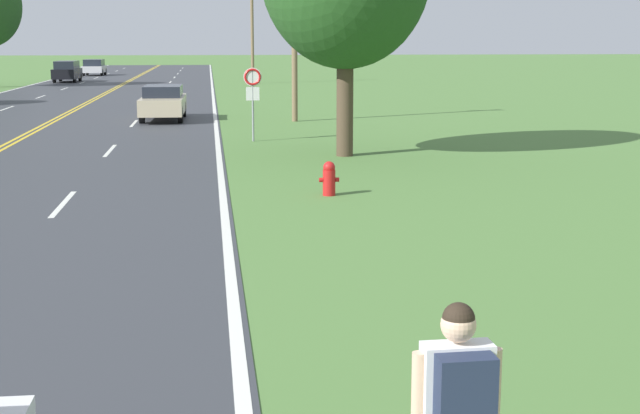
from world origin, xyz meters
name	(u,v)px	position (x,y,z in m)	size (l,w,h in m)	color
hitchhiker_person	(458,407)	(7.97, 3.13, 1.05)	(0.59, 0.42, 1.72)	#38476B
fire_hydrant	(329,178)	(9.00, 16.90, 0.38)	(0.43, 0.27, 0.75)	red
traffic_sign	(253,86)	(7.89, 27.59, 1.83)	(0.60, 0.10, 2.43)	gray
utility_pole_midground	(294,21)	(9.97, 34.80, 4.09)	(1.80, 0.24, 7.87)	brown
utility_pole_far	(252,28)	(9.87, 67.87, 4.20)	(1.80, 0.24, 8.09)	brown
car_champagne_sedan_approaching	(163,102)	(4.54, 36.06, 0.77)	(1.82, 4.82, 1.44)	black
car_black_van_mid_near	(67,71)	(-4.74, 71.66, 0.88)	(1.80, 4.51, 1.67)	black
car_silver_hatchback_mid_far	(94,67)	(-4.26, 85.14, 0.81)	(1.97, 3.79, 1.51)	black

